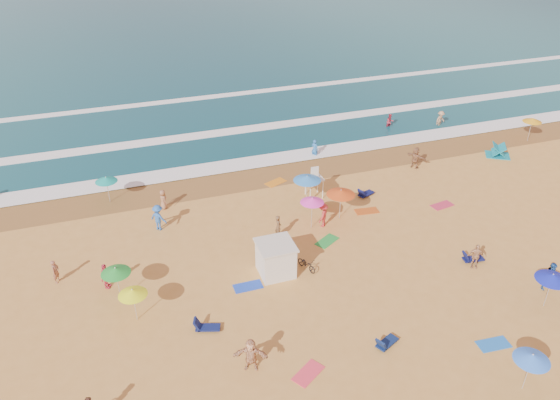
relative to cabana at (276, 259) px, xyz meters
name	(u,v)px	position (x,y,z in m)	size (l,w,h in m)	color
ground	(315,266)	(2.49, -0.19, -1.00)	(220.00, 220.00, 0.00)	gold
ocean	(146,8)	(2.49, 83.81, -1.00)	(220.00, 140.00, 0.18)	#0C4756
wet_sand	(257,177)	(2.49, 12.31, -0.99)	(220.00, 220.00, 0.00)	olive
surf_foam	(229,134)	(2.49, 21.13, -0.90)	(200.00, 18.70, 0.05)	white
cabana	(276,259)	(0.00, 0.00, 0.00)	(2.00, 2.00, 2.00)	silver
cabana_roof	(276,245)	(0.00, 0.00, 1.06)	(2.20, 2.20, 0.12)	silver
bicycle	(307,264)	(1.90, -0.30, -0.60)	(0.53, 1.53, 0.80)	black
lifeguard_stand	(314,184)	(5.72, 7.93, 0.05)	(1.20, 1.20, 2.10)	white
beach_umbrellas	(327,244)	(2.89, -0.96, 1.09)	(65.16, 29.47, 0.79)	#D34A16
loungers	(455,284)	(9.64, -4.70, -0.83)	(45.31, 22.79, 0.34)	#0E1948
towels	(320,301)	(1.59, -3.30, -0.98)	(41.44, 26.08, 0.03)	#DF511B
popup_tents	(537,176)	(23.20, 4.19, -0.40)	(3.22, 12.49, 1.20)	#DB30B6
beachgoers	(281,219)	(1.86, 4.44, -0.17)	(48.81, 26.09, 2.14)	tan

